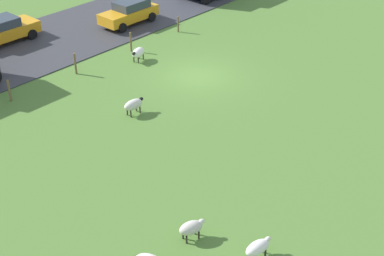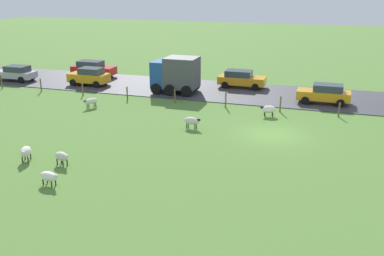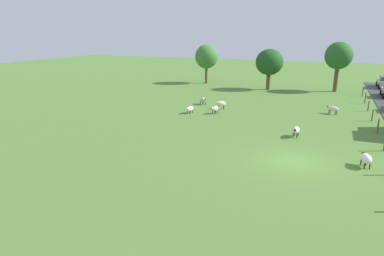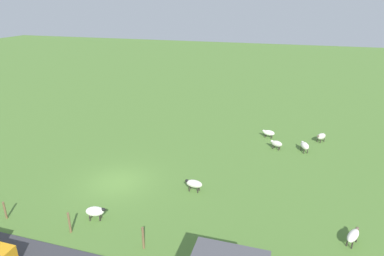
# 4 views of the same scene
# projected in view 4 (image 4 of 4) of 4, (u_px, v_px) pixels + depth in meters

# --- Properties ---
(ground_plane) EXTENTS (160.00, 160.00, 0.00)m
(ground_plane) POSITION_uv_depth(u_px,v_px,m) (118.00, 182.00, 22.68)
(ground_plane) COLOR #517A33
(sheep_0) EXTENTS (1.28, 0.93, 0.77)m
(sheep_0) POSITION_uv_depth(u_px,v_px,m) (353.00, 235.00, 16.76)
(sheep_0) COLOR silver
(sheep_0) RESTS_ON ground_plane
(sheep_1) EXTENTS (0.65, 1.16, 0.71)m
(sheep_1) POSITION_uv_depth(u_px,v_px,m) (269.00, 133.00, 29.80)
(sheep_1) COLOR white
(sheep_1) RESTS_ON ground_plane
(sheep_2) EXTENTS (0.58, 1.20, 0.81)m
(sheep_2) POSITION_uv_depth(u_px,v_px,m) (194.00, 184.00, 21.44)
(sheep_2) COLOR silver
(sheep_2) RESTS_ON ground_plane
(sheep_3) EXTENTS (0.78, 1.08, 0.77)m
(sheep_3) POSITION_uv_depth(u_px,v_px,m) (277.00, 144.00, 27.47)
(sheep_3) COLOR beige
(sheep_3) RESTS_ON ground_plane
(sheep_4) EXTENTS (1.14, 1.05, 0.78)m
(sheep_4) POSITION_uv_depth(u_px,v_px,m) (321.00, 136.00, 28.91)
(sheep_4) COLOR beige
(sheep_4) RESTS_ON ground_plane
(sheep_5) EXTENTS (1.15, 0.90, 0.84)m
(sheep_5) POSITION_uv_depth(u_px,v_px,m) (305.00, 146.00, 26.96)
(sheep_5) COLOR silver
(sheep_5) RESTS_ON ground_plane
(sheep_6) EXTENTS (0.81, 1.20, 0.82)m
(sheep_6) POSITION_uv_depth(u_px,v_px,m) (95.00, 211.00, 18.67)
(sheep_6) COLOR white
(sheep_6) RESTS_ON ground_plane
(fence_post_0) EXTENTS (0.12, 0.12, 1.09)m
(fence_post_0) POSITION_uv_depth(u_px,v_px,m) (5.00, 210.00, 18.75)
(fence_post_0) COLOR brown
(fence_post_0) RESTS_ON ground_plane
(fence_post_1) EXTENTS (0.12, 0.12, 1.25)m
(fence_post_1) POSITION_uv_depth(u_px,v_px,m) (69.00, 223.00, 17.59)
(fence_post_1) COLOR brown
(fence_post_1) RESTS_ON ground_plane
(fence_post_2) EXTENTS (0.12, 0.12, 1.27)m
(fence_post_2) POSITION_uv_depth(u_px,v_px,m) (143.00, 238.00, 16.45)
(fence_post_2) COLOR brown
(fence_post_2) RESTS_ON ground_plane
(fence_post_3) EXTENTS (0.12, 0.12, 1.21)m
(fence_post_3) POSITION_uv_depth(u_px,v_px,m) (228.00, 256.00, 15.32)
(fence_post_3) COLOR brown
(fence_post_3) RESTS_ON ground_plane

